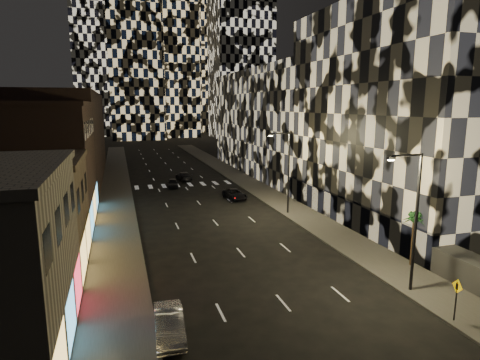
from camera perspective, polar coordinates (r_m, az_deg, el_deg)
sidewalk_left at (r=61.41m, az=-17.28°, el=-1.12°), size 4.00×120.00×0.15m
sidewalk_right at (r=64.36m, az=0.79°, el=-0.11°), size 4.00×120.00×0.15m
curb_left at (r=61.42m, az=-15.33°, el=-1.01°), size 0.20×120.00×0.15m
curb_right at (r=63.76m, az=-1.01°, el=-0.21°), size 0.20×120.00×0.15m
retail_tan at (r=33.17m, az=-29.94°, el=-4.91°), size 10.00×10.00×8.00m
retail_brown at (r=44.82m, az=-26.71°, el=1.70°), size 10.00×15.00×12.00m
retail_filler_left at (r=70.83m, az=-23.27°, el=5.67°), size 10.00×40.00×14.00m
midrise_right at (r=45.42m, az=23.45°, el=8.41°), size 16.00×25.00×22.00m
midrise_base at (r=42.22m, az=14.46°, el=-4.22°), size 0.60×25.00×3.00m
midrise_filler_right at (r=73.38m, az=6.66°, el=8.16°), size 16.00×40.00×18.00m
streetlight_near at (r=27.65m, az=23.43°, el=-4.34°), size 2.55×0.25×9.00m
streetlight_far at (r=44.43m, az=6.65°, el=1.86°), size 2.55×0.25×9.00m
car_silver_parked at (r=22.77m, az=-10.03°, el=-19.52°), size 1.71×4.32×1.40m
car_dark_midlane at (r=60.16m, az=-9.54°, el=-0.45°), size 1.94×3.99×1.31m
car_dark_oncoming at (r=65.74m, az=-8.00°, el=0.56°), size 2.31×4.87×1.37m
car_dark_rightlane at (r=52.08m, az=-0.76°, el=-2.04°), size 2.47×4.82×1.30m
ped_sign at (r=26.08m, az=28.44°, el=-13.95°), size 0.19×0.81×2.45m
palm_tree at (r=32.60m, az=23.57°, el=-5.43°), size 2.08×2.10×4.12m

